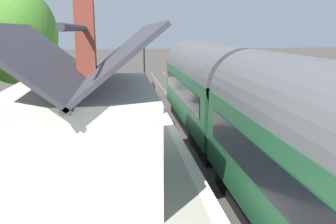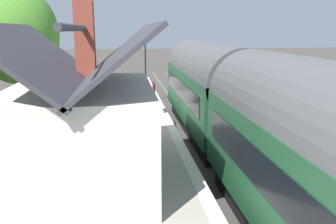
{
  "view_description": "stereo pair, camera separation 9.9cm",
  "coord_description": "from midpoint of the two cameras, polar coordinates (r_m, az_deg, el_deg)",
  "views": [
    {
      "loc": [
        -14.17,
        3.22,
        4.9
      ],
      "look_at": [
        -1.45,
        1.5,
        1.86
      ],
      "focal_mm": 37.18,
      "sensor_mm": 36.0,
      "label": 1
    },
    {
      "loc": [
        -14.18,
        3.12,
        4.9
      ],
      "look_at": [
        -1.45,
        1.5,
        1.86
      ],
      "focal_mm": 37.18,
      "sensor_mm": 36.0,
      "label": 2
    }
  ],
  "objects": [
    {
      "name": "ground_plane",
      "position": [
        15.33,
        4.68,
        -5.36
      ],
      "size": [
        160.0,
        160.0,
        0.0
      ],
      "primitive_type": "plane",
      "color": "#423D38"
    },
    {
      "name": "platform",
      "position": [
        14.87,
        -9.28,
        -4.35
      ],
      "size": [
        32.0,
        5.33,
        0.86
      ],
      "primitive_type": "cube",
      "color": "#A39B8C",
      "rests_on": "ground"
    },
    {
      "name": "platform_edge_coping",
      "position": [
        14.87,
        0.29,
        -2.41
      ],
      "size": [
        32.0,
        0.36,
        0.02
      ],
      "primitive_type": "cube",
      "color": "beige",
      "rests_on": "platform"
    },
    {
      "name": "rail_near",
      "position": [
        15.72,
        10.48,
        -4.8
      ],
      "size": [
        52.0,
        0.08,
        0.14
      ],
      "primitive_type": "cube",
      "color": "gray",
      "rests_on": "ground"
    },
    {
      "name": "rail_far",
      "position": [
        15.34,
        5.34,
        -5.08
      ],
      "size": [
        52.0,
        0.08,
        0.14
      ],
      "primitive_type": "cube",
      "color": "gray",
      "rests_on": "ground"
    },
    {
      "name": "train",
      "position": [
        12.02,
        12.3,
        0.13
      ],
      "size": [
        20.36,
        2.73,
        4.32
      ],
      "color": "black",
      "rests_on": "ground"
    },
    {
      "name": "station_building",
      "position": [
        9.74,
        -13.72,
        -2.45
      ],
      "size": [
        5.83,
        3.93,
        5.24
      ],
      "color": "silver",
      "rests_on": "platform"
    },
    {
      "name": "bench_by_lamp",
      "position": [
        25.43,
        -7.76,
        5.14
      ],
      "size": [
        1.41,
        0.48,
        0.88
      ],
      "color": "#26727F",
      "rests_on": "platform"
    },
    {
      "name": "bench_near_building",
      "position": [
        19.56,
        -7.46,
        2.71
      ],
      "size": [
        1.4,
        0.45,
        0.88
      ],
      "color": "#26727F",
      "rests_on": "platform"
    },
    {
      "name": "planter_edge_far",
      "position": [
        25.02,
        -13.09,
        4.66
      ],
      "size": [
        0.59,
        0.59,
        0.85
      ],
      "color": "black",
      "rests_on": "platform"
    },
    {
      "name": "planter_bench_left",
      "position": [
        23.8,
        -5.22,
        4.18
      ],
      "size": [
        0.88,
        0.32,
        0.59
      ],
      "color": "gray",
      "rests_on": "platform"
    },
    {
      "name": "planter_bench_right",
      "position": [
        17.54,
        -15.85,
        0.57
      ],
      "size": [
        0.36,
        0.36,
        0.65
      ],
      "color": "#9E5138",
      "rests_on": "platform"
    },
    {
      "name": "planter_corner_building",
      "position": [
        19.45,
        -4.31,
        2.25
      ],
      "size": [
        0.91,
        0.32,
        0.66
      ],
      "color": "black",
      "rests_on": "platform"
    },
    {
      "name": "planter_under_sign",
      "position": [
        24.35,
        -9.25,
        4.32
      ],
      "size": [
        0.37,
        0.37,
        0.64
      ],
      "color": "gray",
      "rests_on": "platform"
    },
    {
      "name": "planter_by_door",
      "position": [
        16.69,
        -9.28,
        0.45
      ],
      "size": [
        0.45,
        0.45,
        0.72
      ],
      "color": "teal",
      "rests_on": "platform"
    },
    {
      "name": "planter_edge_near",
      "position": [
        15.83,
        -12.64,
        -0.71
      ],
      "size": [
        1.04,
        0.32,
        0.61
      ],
      "color": "#9E5138",
      "rests_on": "platform"
    },
    {
      "name": "lamp_post_platform",
      "position": [
        23.48,
        -4.08,
        9.93
      ],
      "size": [
        0.32,
        0.5,
        3.83
      ],
      "color": "black",
      "rests_on": "platform"
    },
    {
      "name": "station_sign_board",
      "position": [
        16.78,
        -2.61,
        3.52
      ],
      "size": [
        0.96,
        0.06,
        1.57
      ],
      "color": "black",
      "rests_on": "platform"
    },
    {
      "name": "tree_behind_building",
      "position": [
        21.07,
        -23.97,
        11.41
      ],
      "size": [
        4.26,
        4.58,
        7.29
      ],
      "color": "#4C3828",
      "rests_on": "ground"
    }
  ]
}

